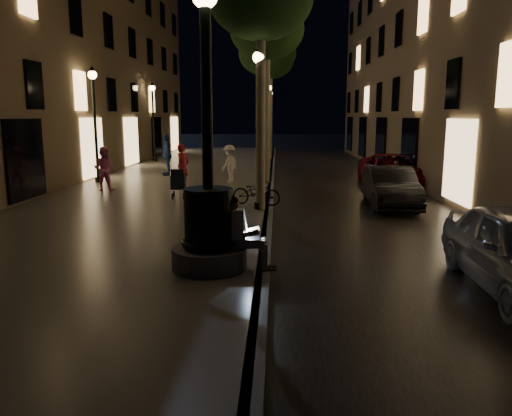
{
  "coord_description": "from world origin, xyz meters",
  "views": [
    {
      "loc": [
        0.24,
        -6.9,
        3.0
      ],
      "look_at": [
        -0.17,
        3.0,
        1.16
      ],
      "focal_mm": 35.0,
      "sensor_mm": 36.0,
      "label": 1
    }
  ],
  "objects_px": {
    "stroller": "(178,182)",
    "fountain_lamppost": "(209,215)",
    "tree_third": "(267,54)",
    "tree_second": "(267,31)",
    "lamp_curb_d": "(270,112)",
    "seated_man_laptop": "(242,231)",
    "lamp_curb_c": "(268,112)",
    "lamp_curb_b": "(265,110)",
    "pedestrian_white": "(230,164)",
    "tree_far": "(270,61)",
    "car_second": "(390,187)",
    "lamp_left_b": "(94,110)",
    "pedestrian_pink": "(104,169)",
    "pedestrian_red": "(183,167)",
    "bicycle": "(256,192)",
    "lamp_curb_a": "(259,107)",
    "car_third": "(391,170)",
    "lamp_left_c": "(153,112)",
    "pedestrian_blue": "(167,155)"
  },
  "relations": [
    {
      "from": "bicycle",
      "to": "stroller",
      "type": "bearing_deg",
      "value": 80.88
    },
    {
      "from": "bicycle",
      "to": "lamp_curb_c",
      "type": "bearing_deg",
      "value": 15.33
    },
    {
      "from": "lamp_left_b",
      "to": "lamp_curb_b",
      "type": "bearing_deg",
      "value": 15.73
    },
    {
      "from": "lamp_curb_b",
      "to": "stroller",
      "type": "distance_m",
      "value": 7.13
    },
    {
      "from": "stroller",
      "to": "tree_third",
      "type": "bearing_deg",
      "value": 67.65
    },
    {
      "from": "bicycle",
      "to": "tree_far",
      "type": "bearing_deg",
      "value": 15.11
    },
    {
      "from": "lamp_left_b",
      "to": "lamp_left_c",
      "type": "bearing_deg",
      "value": 90.0
    },
    {
      "from": "seated_man_laptop",
      "to": "lamp_curb_b",
      "type": "relative_size",
      "value": 0.28
    },
    {
      "from": "tree_third",
      "to": "pedestrian_white",
      "type": "distance_m",
      "value": 7.89
    },
    {
      "from": "stroller",
      "to": "car_second",
      "type": "xyz_separation_m",
      "value": [
        7.13,
        -0.33,
        -0.1
      ]
    },
    {
      "from": "seated_man_laptop",
      "to": "lamp_curb_c",
      "type": "height_order",
      "value": "lamp_curb_c"
    },
    {
      "from": "car_third",
      "to": "tree_third",
      "type": "bearing_deg",
      "value": 137.83
    },
    {
      "from": "fountain_lamppost",
      "to": "lamp_left_b",
      "type": "xyz_separation_m",
      "value": [
        -6.4,
        12.0,
        2.02
      ]
    },
    {
      "from": "lamp_curb_a",
      "to": "lamp_curb_c",
      "type": "xyz_separation_m",
      "value": [
        0.0,
        16.0,
        0.0
      ]
    },
    {
      "from": "seated_man_laptop",
      "to": "car_second",
      "type": "relative_size",
      "value": 0.34
    },
    {
      "from": "pedestrian_blue",
      "to": "lamp_left_c",
      "type": "bearing_deg",
      "value": -179.66
    },
    {
      "from": "pedestrian_red",
      "to": "pedestrian_blue",
      "type": "distance_m",
      "value": 4.71
    },
    {
      "from": "tree_far",
      "to": "lamp_curb_d",
      "type": "distance_m",
      "value": 6.8
    },
    {
      "from": "pedestrian_pink",
      "to": "seated_man_laptop",
      "type": "bearing_deg",
      "value": 125.77
    },
    {
      "from": "tree_far",
      "to": "lamp_left_b",
      "type": "height_order",
      "value": "tree_far"
    },
    {
      "from": "lamp_curb_b",
      "to": "pedestrian_pink",
      "type": "relative_size",
      "value": 2.91
    },
    {
      "from": "stroller",
      "to": "fountain_lamppost",
      "type": "bearing_deg",
      "value": -81.58
    },
    {
      "from": "lamp_curb_d",
      "to": "car_second",
      "type": "relative_size",
      "value": 1.19
    },
    {
      "from": "car_second",
      "to": "lamp_curb_d",
      "type": "bearing_deg",
      "value": 103.21
    },
    {
      "from": "tree_second",
      "to": "pedestrian_red",
      "type": "xyz_separation_m",
      "value": [
        -3.18,
        -1.89,
        -5.27
      ]
    },
    {
      "from": "pedestrian_red",
      "to": "bicycle",
      "type": "distance_m",
      "value": 4.57
    },
    {
      "from": "lamp_curb_b",
      "to": "pedestrian_white",
      "type": "distance_m",
      "value": 3.23
    },
    {
      "from": "lamp_left_b",
      "to": "bicycle",
      "type": "xyz_separation_m",
      "value": [
        7.0,
        -5.33,
        -2.62
      ]
    },
    {
      "from": "fountain_lamppost",
      "to": "tree_far",
      "type": "height_order",
      "value": "tree_far"
    },
    {
      "from": "car_third",
      "to": "pedestrian_blue",
      "type": "relative_size",
      "value": 2.54
    },
    {
      "from": "tree_second",
      "to": "lamp_left_c",
      "type": "bearing_deg",
      "value": 125.75
    },
    {
      "from": "lamp_curb_c",
      "to": "stroller",
      "type": "relative_size",
      "value": 4.22
    },
    {
      "from": "tree_far",
      "to": "pedestrian_white",
      "type": "xyz_separation_m",
      "value": [
        -1.55,
        -11.79,
        -5.44
      ]
    },
    {
      "from": "tree_second",
      "to": "lamp_curb_d",
      "type": "height_order",
      "value": "tree_second"
    },
    {
      "from": "lamp_curb_c",
      "to": "stroller",
      "type": "xyz_separation_m",
      "value": [
        -2.83,
        -14.07,
        -2.46
      ]
    },
    {
      "from": "tree_third",
      "to": "pedestrian_red",
      "type": "distance_m",
      "value": 9.87
    },
    {
      "from": "stroller",
      "to": "lamp_curb_d",
      "type": "bearing_deg",
      "value": 76.05
    },
    {
      "from": "fountain_lamppost",
      "to": "seated_man_laptop",
      "type": "height_order",
      "value": "fountain_lamppost"
    },
    {
      "from": "tree_third",
      "to": "pedestrian_white",
      "type": "bearing_deg",
      "value": -104.28
    },
    {
      "from": "lamp_left_c",
      "to": "car_second",
      "type": "height_order",
      "value": "lamp_left_c"
    },
    {
      "from": "car_second",
      "to": "lamp_curb_b",
      "type": "bearing_deg",
      "value": 126.24
    },
    {
      "from": "lamp_curb_b",
      "to": "pedestrian_red",
      "type": "bearing_deg",
      "value": -128.34
    },
    {
      "from": "lamp_left_c",
      "to": "pedestrian_white",
      "type": "bearing_deg",
      "value": -60.11
    },
    {
      "from": "lamp_left_c",
      "to": "pedestrian_red",
      "type": "relative_size",
      "value": 2.78
    },
    {
      "from": "car_third",
      "to": "pedestrian_white",
      "type": "xyz_separation_m",
      "value": [
        -6.94,
        -0.56,
        0.3
      ]
    },
    {
      "from": "tree_third",
      "to": "car_third",
      "type": "bearing_deg",
      "value": -43.72
    },
    {
      "from": "tree_far",
      "to": "lamp_curb_b",
      "type": "relative_size",
      "value": 1.56
    },
    {
      "from": "lamp_curb_b",
      "to": "pedestrian_red",
      "type": "relative_size",
      "value": 2.78
    },
    {
      "from": "pedestrian_white",
      "to": "seated_man_laptop",
      "type": "bearing_deg",
      "value": 35.52
    },
    {
      "from": "lamp_curb_c",
      "to": "lamp_left_b",
      "type": "distance_m",
      "value": 12.26
    }
  ]
}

